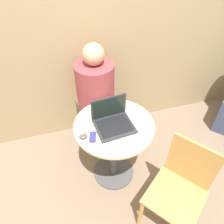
{
  "coord_description": "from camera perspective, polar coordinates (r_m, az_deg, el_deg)",
  "views": [
    {
      "loc": [
        -0.38,
        -1.23,
        2.05
      ],
      "look_at": [
        -0.0,
        0.05,
        0.82
      ],
      "focal_mm": 35.0,
      "sensor_mm": 36.0,
      "label": 1
    }
  ],
  "objects": [
    {
      "name": "round_table",
      "position": [
        2.0,
        0.51,
        -7.49
      ],
      "size": [
        0.69,
        0.69,
        0.72
      ],
      "color": "#4C4C51",
      "rests_on": "ground_plane"
    },
    {
      "name": "ground_plane",
      "position": [
        2.42,
        0.43,
        -15.36
      ],
      "size": [
        12.0,
        12.0,
        0.0
      ],
      "primitive_type": "plane",
      "color": "#7F6B56"
    },
    {
      "name": "person_seated",
      "position": [
        2.46,
        -4.65,
        3.04
      ],
      "size": [
        0.44,
        0.63,
        1.19
      ],
      "color": "brown",
      "rests_on": "ground_plane"
    },
    {
      "name": "computer_mouse",
      "position": [
        1.75,
        -7.52,
        -6.37
      ],
      "size": [
        0.07,
        0.05,
        0.03
      ],
      "color": "#4C4C51",
      "rests_on": "round_table"
    },
    {
      "name": "laptop",
      "position": [
        1.81,
        0.2,
        -2.29
      ],
      "size": [
        0.33,
        0.29,
        0.22
      ],
      "color": "#2D2D33",
      "rests_on": "round_table"
    },
    {
      "name": "back_wall",
      "position": [
        2.18,
        -5.77,
        22.28
      ],
      "size": [
        7.0,
        0.05,
        2.6
      ],
      "color": "tan",
      "rests_on": "ground_plane"
    },
    {
      "name": "cell_phone",
      "position": [
        1.75,
        -5.06,
        -6.52
      ],
      "size": [
        0.08,
        0.11,
        0.02
      ],
      "color": "navy",
      "rests_on": "round_table"
    },
    {
      "name": "chair_empty",
      "position": [
        1.88,
        17.18,
        -18.61
      ],
      "size": [
        0.56,
        0.56,
        0.88
      ],
      "color": "tan",
      "rests_on": "ground_plane"
    }
  ]
}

